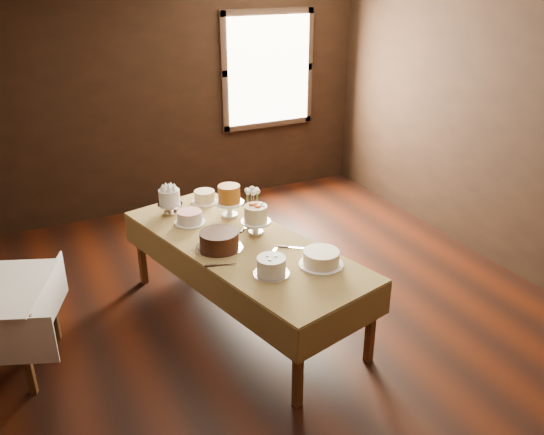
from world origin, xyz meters
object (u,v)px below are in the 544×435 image
Objects in this scene: cake_caramel at (229,202)px; cake_server_b at (298,248)px; cake_meringue at (170,202)px; cake_chocolate at (219,241)px; flower_vase at (253,217)px; cake_server_a at (273,252)px; cake_flowers at (256,221)px; cake_swirl at (271,267)px; cake_speckled at (205,197)px; cake_server_d at (247,225)px; cake_server_e at (226,265)px; cake_cream at (321,259)px; display_table at (242,248)px; cake_server_c at (218,230)px; cake_lattice at (190,218)px.

cake_server_b is (0.25, -0.84, -0.13)m from cake_caramel.
cake_chocolate is (0.15, -0.84, -0.04)m from cake_meringue.
flower_vase is (-0.13, 0.59, 0.06)m from cake_server_b.
cake_chocolate is 1.70× the size of cake_server_a.
cake_flowers is 1.00× the size of cake_swirl.
cake_swirl is (-0.03, -1.51, 0.01)m from cake_speckled.
cake_swirl is at bearing -148.18° from cake_server_d.
cake_server_e is at bearing -102.56° from cake_speckled.
cake_server_d is at bearing 77.86° from cake_swirl.
cake_chocolate reaches higher than cake_server_a.
cake_caramel is (0.47, -0.28, 0.02)m from cake_meringue.
cake_server_b is at bearing 36.66° from cake_swirl.
flower_vase is at bearing -63.80° from cake_caramel.
cake_chocolate is 1.05× the size of cake_cream.
cake_caramel is 1.19m from cake_cream.
cake_speckled is 0.67× the size of cake_chocolate.
cake_cream is 1.62× the size of cake_server_b.
cake_meringue is 0.90× the size of cake_flowers.
display_table is 0.73m from cake_cream.
cake_speckled is 1.60m from cake_cream.
cake_server_b is 1.90× the size of flower_vase.
cake_server_c is at bearing 106.73° from display_table.
cake_speckled reaches higher than display_table.
cake_chocolate is at bearing -119.67° from cake_caramel.
cake_cream is at bearing -122.54° from cake_server_d.
cake_speckled is at bearing 52.98° from cake_server_a.
cake_server_c is (-0.20, -0.24, -0.13)m from cake_caramel.
cake_chocolate is at bearing 109.11° from cake_swirl.
flower_vase is at bearing -71.06° from cake_speckled.
cake_flowers reaches higher than cake_swirl.
cake_caramel is 1.26× the size of cake_server_a.
cake_lattice is 0.30m from cake_server_c.
cake_meringue is 0.80× the size of cake_caramel.
cake_flowers reaches higher than cake_server_b.
cake_swirl is at bearing -76.27° from cake_meringue.
display_table is 6.49× the size of cake_cream.
cake_swirl is (0.34, -1.40, -0.04)m from cake_meringue.
display_table is at bearing -90.87° from cake_speckled.
cake_caramel is at bearing -61.47° from cake_server_c.
cake_server_e is (0.00, -0.85, -0.05)m from cake_lattice.
display_table is 10.48× the size of cake_server_d.
cake_swirl reaches higher than cake_cream.
cake_cream is 0.93m from flower_vase.
cake_cream is (0.21, -0.73, -0.06)m from cake_flowers.
cake_flowers is at bearing -53.22° from cake_meringue.
cake_chocolate is at bearing 139.29° from cake_server_c.
cake_lattice is at bearing 14.29° from cake_server_c.
cake_lattice is at bearing 119.29° from cake_cream.
display_table is 10.48× the size of cake_server_a.
cake_chocolate reaches higher than cake_speckled.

